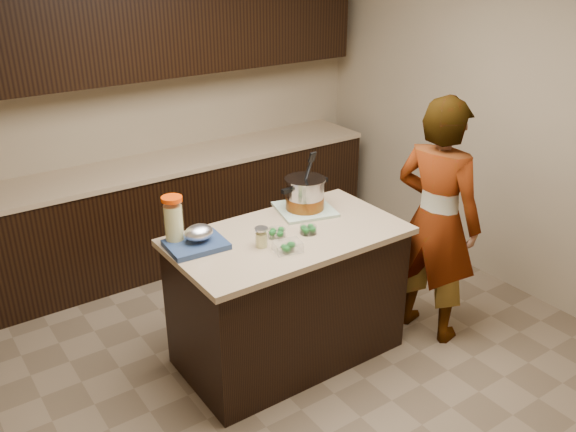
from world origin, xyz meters
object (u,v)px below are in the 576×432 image
at_px(stock_pot, 305,196).
at_px(person, 436,221).
at_px(island, 288,296).
at_px(lemonade_pitcher, 174,223).

relative_size(stock_pot, person, 0.23).
bearing_deg(stock_pot, island, -145.90).
distance_m(stock_pot, person, 0.89).
bearing_deg(lemonade_pitcher, stock_pot, -2.68).
relative_size(stock_pot, lemonade_pitcher, 1.28).
height_order(stock_pot, lemonade_pitcher, stock_pot).
bearing_deg(island, stock_pot, 37.44).
relative_size(island, person, 0.86).
bearing_deg(lemonade_pitcher, island, -22.95).
xyz_separation_m(island, lemonade_pitcher, (-0.63, 0.27, 0.59)).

